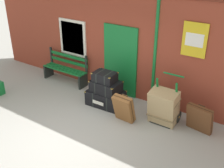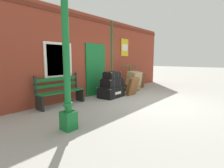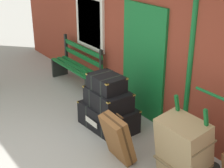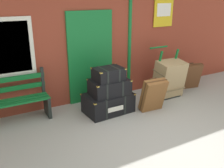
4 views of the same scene
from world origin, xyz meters
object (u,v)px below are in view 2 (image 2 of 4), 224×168
object	(u,v)px
steamer_trunk_top	(112,75)
steamer_trunk_base	(111,92)
steamer_trunk_middle	(112,82)
large_brown_trunk	(134,81)
suitcase_oxblood	(140,81)
platform_bench	(60,92)
suitcase_caramel	(133,86)
lamp_post	(67,79)
porters_trolley	(130,85)

from	to	relation	value
steamer_trunk_top	steamer_trunk_base	bearing A→B (deg)	85.69
steamer_trunk_middle	steamer_trunk_top	bearing A→B (deg)	-151.10
steamer_trunk_base	large_brown_trunk	distance (m)	1.75
steamer_trunk_base	suitcase_oxblood	bearing A→B (deg)	4.42
steamer_trunk_middle	steamer_trunk_top	world-z (taller)	steamer_trunk_top
platform_bench	steamer_trunk_base	xyz separation A→B (m)	(1.96, -0.53, -0.23)
platform_bench	suitcase_caramel	distance (m)	2.99
steamer_trunk_top	suitcase_oxblood	xyz separation A→B (m)	(2.60, 0.23, -0.52)
platform_bench	suitcase_oxblood	distance (m)	4.57
lamp_post	steamer_trunk_top	xyz separation A→B (m)	(3.06, 1.29, -0.21)
steamer_trunk_top	large_brown_trunk	xyz separation A→B (m)	(1.73, 0.07, -0.40)
platform_bench	porters_trolley	world-z (taller)	porters_trolley
steamer_trunk_middle	steamer_trunk_top	size ratio (longest dim) A/B	1.33
suitcase_oxblood	platform_bench	bearing A→B (deg)	175.92
lamp_post	steamer_trunk_base	bearing A→B (deg)	23.26
steamer_trunk_middle	suitcase_oxblood	world-z (taller)	steamer_trunk_middle
large_brown_trunk	suitcase_oxblood	world-z (taller)	large_brown_trunk
platform_bench	steamer_trunk_middle	xyz separation A→B (m)	(1.98, -0.54, 0.14)
platform_bench	steamer_trunk_top	distance (m)	2.08
steamer_trunk_top	suitcase_caramel	bearing A→B (deg)	-25.16
porters_trolley	suitcase_oxblood	bearing A→B (deg)	-1.33
platform_bench	steamer_trunk_top	world-z (taller)	platform_bench
lamp_post	suitcase_oxblood	xyz separation A→B (m)	(5.65, 1.51, -0.73)
suitcase_oxblood	suitcase_caramel	size ratio (longest dim) A/B	0.95
platform_bench	steamer_trunk_top	bearing A→B (deg)	-15.83
porters_trolley	suitcase_oxblood	distance (m)	0.87
platform_bench	steamer_trunk_base	distance (m)	2.04
platform_bench	steamer_trunk_top	size ratio (longest dim) A/B	2.58
porters_trolley	large_brown_trunk	size ratio (longest dim) A/B	1.27
platform_bench	steamer_trunk_middle	size ratio (longest dim) A/B	1.94
large_brown_trunk	steamer_trunk_middle	bearing A→B (deg)	-178.01
porters_trolley	large_brown_trunk	world-z (taller)	porters_trolley
porters_trolley	suitcase_oxblood	xyz separation A→B (m)	(0.87, -0.02, 0.08)
steamer_trunk_base	steamer_trunk_top	size ratio (longest dim) A/B	1.68
steamer_trunk_base	porters_trolley	size ratio (longest dim) A/B	0.88
steamer_trunk_top	platform_bench	bearing A→B (deg)	164.17
suitcase_caramel	platform_bench	bearing A→B (deg)	161.18
steamer_trunk_base	large_brown_trunk	size ratio (longest dim) A/B	1.12
large_brown_trunk	platform_bench	bearing A→B (deg)	172.55
large_brown_trunk	lamp_post	bearing A→B (deg)	-164.16
platform_bench	suitcase_caramel	world-z (taller)	platform_bench
porters_trolley	large_brown_trunk	xyz separation A→B (m)	(-0.00, -0.18, 0.20)
platform_bench	large_brown_trunk	world-z (taller)	platform_bench
steamer_trunk_middle	steamer_trunk_top	distance (m)	0.29
lamp_post	suitcase_caramel	xyz separation A→B (m)	(3.92, 0.88, -0.71)
lamp_post	suitcase_oxblood	world-z (taller)	lamp_post
platform_bench	steamer_trunk_base	world-z (taller)	platform_bench
lamp_post	steamer_trunk_top	distance (m)	3.32
steamer_trunk_top	suitcase_oxblood	world-z (taller)	steamer_trunk_top
lamp_post	suitcase_oxblood	size ratio (longest dim) A/B	4.00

